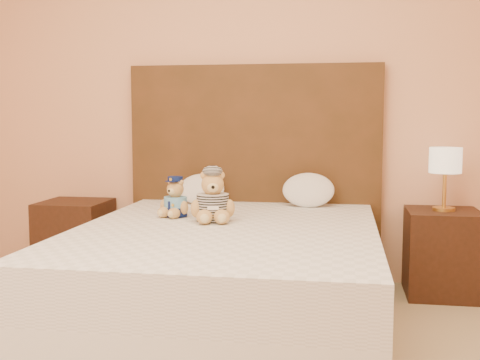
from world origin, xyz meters
name	(u,v)px	position (x,y,z in m)	size (l,w,h in m)	color
bed	(227,277)	(0.00, 1.20, 0.28)	(1.60, 2.00, 0.55)	white
headboard	(254,173)	(0.00, 2.21, 0.75)	(1.75, 0.08, 1.50)	#533119
nightstand_left	(75,240)	(-1.25, 2.00, 0.28)	(0.45, 0.45, 0.55)	#361B11
nightstand_right	(442,253)	(1.25, 2.00, 0.28)	(0.45, 0.45, 0.55)	#361B11
lamp	(445,164)	(1.25, 2.00, 0.85)	(0.20, 0.20, 0.40)	gold
teddy_police	(175,197)	(-0.36, 1.48, 0.67)	(0.20, 0.20, 0.24)	#BB8948
teddy_prisoner	(213,196)	(-0.11, 1.35, 0.70)	(0.26, 0.25, 0.29)	#BB8948
pillow_left	(202,188)	(-0.33, 2.03, 0.66)	(0.32, 0.20, 0.22)	white
pillow_right	(308,188)	(0.39, 2.03, 0.67)	(0.34, 0.22, 0.24)	white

